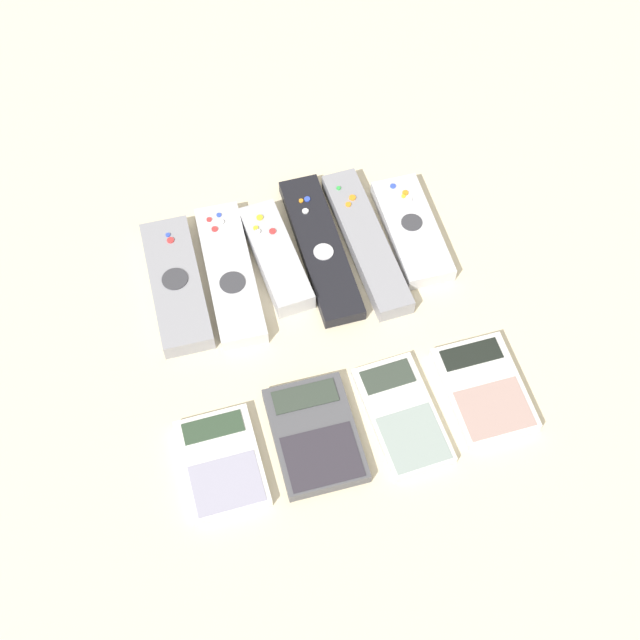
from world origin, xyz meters
The scene contains 11 objects.
ground_plane centered at (0.00, 0.00, 0.00)m, with size 3.00×3.00×0.00m, color beige.
remote_0 centered at (-0.15, 0.14, 0.01)m, with size 0.07×0.18×0.02m.
remote_1 centered at (-0.08, 0.14, 0.01)m, with size 0.07×0.20×0.02m.
remote_2 centered at (-0.02, 0.14, 0.01)m, with size 0.05×0.16×0.03m.
remote_3 centered at (0.03, 0.14, 0.01)m, with size 0.05×0.22×0.02m.
remote_4 centered at (0.09, 0.13, 0.01)m, with size 0.05×0.22×0.02m.
remote_5 centered at (0.15, 0.13, 0.01)m, with size 0.06×0.16×0.02m.
calculator_0 centered at (-0.15, -0.10, 0.01)m, with size 0.08×0.12×0.02m.
calculator_1 centered at (-0.05, -0.09, 0.01)m, with size 0.09×0.13×0.02m.
calculator_2 centered at (0.05, -0.10, 0.01)m, with size 0.08×0.14×0.01m.
calculator_3 centered at (0.15, -0.10, 0.01)m, with size 0.09×0.12×0.02m.
Camera 1 is at (-0.16, -0.47, 0.89)m, focal length 50.00 mm.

